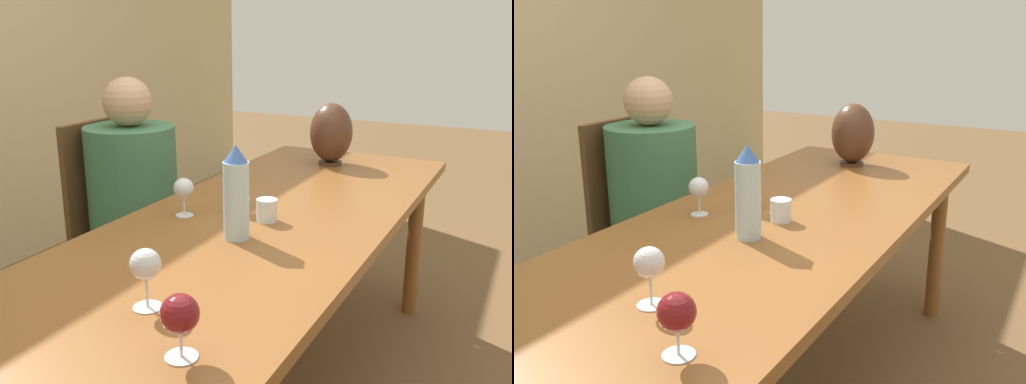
# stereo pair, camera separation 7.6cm
# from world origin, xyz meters

# --- Properties ---
(dining_table) EXTENTS (2.68, 0.85, 0.77)m
(dining_table) POSITION_xyz_m (0.00, 0.00, 0.69)
(dining_table) COLOR brown
(dining_table) RESTS_ON ground_plane
(water_bottle) EXTENTS (0.08, 0.08, 0.29)m
(water_bottle) POSITION_xyz_m (-0.01, -0.02, 0.91)
(water_bottle) COLOR #ADCCD6
(water_bottle) RESTS_ON dining_table
(water_tumbler) EXTENTS (0.07, 0.07, 0.08)m
(water_tumbler) POSITION_xyz_m (0.18, -0.03, 0.80)
(water_tumbler) COLOR silver
(water_tumbler) RESTS_ON dining_table
(vase) EXTENTS (0.20, 0.20, 0.29)m
(vase) POSITION_xyz_m (1.04, 0.06, 0.92)
(vase) COLOR #4C2D1E
(vase) RESTS_ON dining_table
(wine_glass_0) EXTENTS (0.08, 0.08, 0.14)m
(wine_glass_0) POSITION_xyz_m (-0.63, -0.24, 0.86)
(wine_glass_0) COLOR silver
(wine_glass_0) RESTS_ON dining_table
(wine_glass_1) EXTENTS (0.07, 0.07, 0.13)m
(wine_glass_1) POSITION_xyz_m (0.10, 0.24, 0.86)
(wine_glass_1) COLOR silver
(wine_glass_1) RESTS_ON dining_table
(wine_glass_2) EXTENTS (0.07, 0.07, 0.15)m
(wine_glass_2) POSITION_xyz_m (-0.49, -0.05, 0.87)
(wine_glass_2) COLOR silver
(wine_glass_2) RESTS_ON dining_table
(wine_glass_4) EXTENTS (0.07, 0.07, 0.15)m
(wine_glass_4) POSITION_xyz_m (0.24, 0.12, 0.88)
(wine_glass_4) COLOR silver
(wine_glass_4) RESTS_ON dining_table
(chair_far) EXTENTS (0.44, 0.44, 1.00)m
(chair_far) POSITION_xyz_m (0.44, 0.82, 0.53)
(chair_far) COLOR brown
(chair_far) RESTS_ON ground_plane
(person_far) EXTENTS (0.39, 0.39, 1.19)m
(person_far) POSITION_xyz_m (0.44, 0.72, 0.63)
(person_far) COLOR #2D2D38
(person_far) RESTS_ON ground_plane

